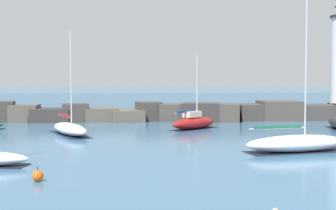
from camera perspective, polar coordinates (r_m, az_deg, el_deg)
name	(u,v)px	position (r m, az deg, el deg)	size (l,w,h in m)	color
open_sea_beyond	(144,100)	(119.15, -3.00, 0.66)	(400.00, 116.00, 0.01)	#2D5B7F
breakwater_jetty	(159,112)	(59.36, -1.13, -0.91)	(56.38, 6.93, 2.55)	#383330
sailboat_moored_0	(297,143)	(35.70, 15.48, -4.48)	(8.55, 4.17, 11.05)	white
sailboat_moored_4	(70,129)	(45.77, -11.90, -2.83)	(5.26, 8.18, 9.80)	white
sailboat_moored_5	(194,122)	(49.84, 3.16, -2.10)	(6.09, 5.92, 7.84)	maroon
mooring_buoy_orange_near	(38,176)	(25.52, -15.59, -8.32)	(0.59, 0.59, 0.79)	#EA5914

